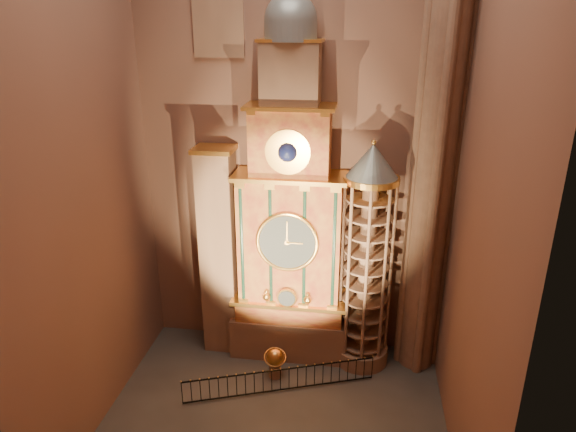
% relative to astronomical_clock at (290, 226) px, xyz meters
% --- Properties ---
extents(floor, '(14.00, 14.00, 0.00)m').
position_rel_astronomical_clock_xyz_m(floor, '(0.00, -4.96, -6.68)').
color(floor, '#383330').
rests_on(floor, ground).
extents(wall_back, '(22.00, 0.00, 22.00)m').
position_rel_astronomical_clock_xyz_m(wall_back, '(0.00, 1.04, 4.32)').
color(wall_back, '#895A4A').
rests_on(wall_back, floor).
extents(wall_left, '(0.00, 22.00, 22.00)m').
position_rel_astronomical_clock_xyz_m(wall_left, '(-7.00, -4.96, 4.32)').
color(wall_left, '#895A4A').
rests_on(wall_left, floor).
extents(wall_right, '(0.00, 22.00, 22.00)m').
position_rel_astronomical_clock_xyz_m(wall_right, '(7.00, -4.96, 4.32)').
color(wall_right, '#895A4A').
rests_on(wall_right, floor).
extents(astronomical_clock, '(5.60, 2.41, 16.70)m').
position_rel_astronomical_clock_xyz_m(astronomical_clock, '(0.00, 0.00, 0.00)').
color(astronomical_clock, '#8C634C').
rests_on(astronomical_clock, floor).
extents(portrait_tower, '(1.80, 1.60, 10.20)m').
position_rel_astronomical_clock_xyz_m(portrait_tower, '(-3.40, 0.02, -1.53)').
color(portrait_tower, '#8C634C').
rests_on(portrait_tower, floor).
extents(stair_turret, '(2.50, 2.50, 10.80)m').
position_rel_astronomical_clock_xyz_m(stair_turret, '(3.50, -0.26, -1.41)').
color(stair_turret, '#8C634C').
rests_on(stair_turret, floor).
extents(gothic_pier, '(2.04, 2.04, 22.00)m').
position_rel_astronomical_clock_xyz_m(gothic_pier, '(6.10, 0.04, 4.32)').
color(gothic_pier, '#8C634C').
rests_on(gothic_pier, floor).
extents(celestial_globe, '(1.22, 1.17, 1.47)m').
position_rel_astronomical_clock_xyz_m(celestial_globe, '(-0.40, -2.12, -5.79)').
color(celestial_globe, '#8C634C').
rests_on(celestial_globe, floor).
extents(iron_railing, '(8.02, 2.91, 1.13)m').
position_rel_astronomical_clock_xyz_m(iron_railing, '(0.01, -3.12, -6.06)').
color(iron_railing, black).
rests_on(iron_railing, floor).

